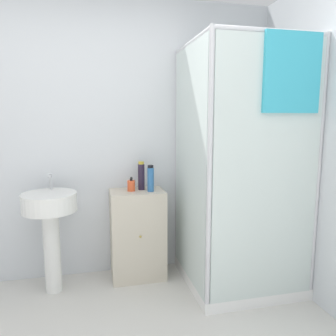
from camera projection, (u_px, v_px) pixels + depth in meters
wall_back at (93, 140)px, 2.96m from camera, size 6.40×0.06×2.50m
shower_enclosure at (236, 222)px, 2.78m from camera, size 0.91×0.94×2.05m
vanity_cabinet at (138, 234)px, 2.97m from camera, size 0.48×0.36×0.81m
sink at (50, 218)px, 2.68m from camera, size 0.44×0.44×0.98m
soap_dispenser at (131, 185)px, 2.90m from camera, size 0.07×0.07×0.13m
shampoo_bottle_tall_black at (141, 176)px, 2.94m from camera, size 0.06×0.06×0.26m
shampoo_bottle_blue at (151, 179)px, 2.87m from camera, size 0.06×0.06×0.23m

